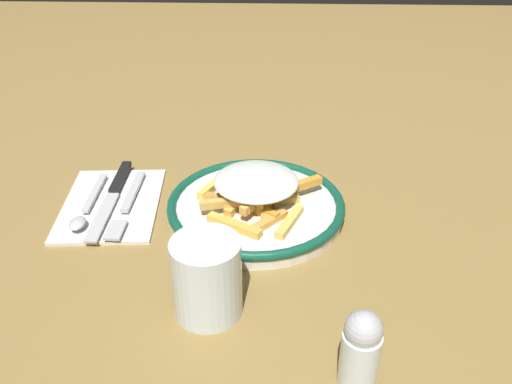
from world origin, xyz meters
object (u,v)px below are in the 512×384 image
Objects in this scene: knife at (114,191)px; water_glass at (207,278)px; spoon at (85,211)px; salt_shaker at (361,350)px; plate at (256,207)px; fork at (127,204)px; napkin at (111,203)px; fries_heap at (254,189)px.

water_glass is (-0.17, 0.23, 0.03)m from knife.
salt_shaker is at bearing 142.22° from spoon.
water_glass reaches higher than knife.
plate is 1.44× the size of fork.
water_glass reaches higher than spoon.
fork reaches higher than napkin.
fries_heap is at bearing -62.14° from plate.
salt_shaker is (-0.11, 0.29, 0.03)m from plate.
water_glass reaches higher than fork.
fries_heap is 1.19× the size of spoon.
fork is (0.19, -0.01, -0.00)m from plate.
salt_shaker is at bearing 136.49° from napkin.
fries_heap reaches higher than spoon.
plate is 0.20m from water_glass.
spoon is at bearing 5.02° from fries_heap.
fork is 0.25m from water_glass.
salt_shaker reaches higher than spoon.
knife is at bearing -90.04° from napkin.
spoon is (0.24, 0.02, -0.03)m from fries_heap.
water_glass is at bearing -31.47° from salt_shaker.
napkin is at bearing 89.96° from knife.
plate is 0.24m from spoon.
plate reaches higher than fork.
spoon is at bearing 51.60° from napkin.
water_glass is at bearing 76.29° from plate.
napkin is at bearing -51.65° from water_glass.
fries_heap is at bearing -174.98° from spoon.
fries_heap is 0.22m from knife.
salt_shaker is (-0.11, 0.29, 0.00)m from fries_heap.
knife is at bearing -117.22° from spoon.
napkin is 0.93× the size of knife.
plate is at bearing -69.31° from salt_shaker.
water_glass is at bearing 77.23° from fries_heap.
salt_shaker reaches higher than fork.
fries_heap is at bearing 179.50° from fork.
fries_heap reaches higher than knife.
plate is 0.22m from knife.
napkin is (0.21, -0.01, -0.04)m from fries_heap.
knife is at bearing -45.22° from salt_shaker.
salt_shaker reaches higher than knife.
fork is at bearing 156.31° from napkin.
plate is 2.78× the size of salt_shaker.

